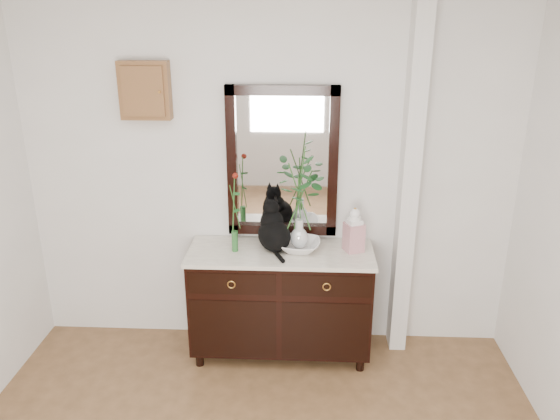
# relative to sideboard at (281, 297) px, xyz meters

# --- Properties ---
(wall_back) EXTENTS (3.60, 0.04, 2.70)m
(wall_back) POSITION_rel_sideboard_xyz_m (-0.10, 0.25, 0.88)
(wall_back) COLOR silver
(wall_back) RESTS_ON ground
(pilaster) EXTENTS (0.12, 0.20, 2.70)m
(pilaster) POSITION_rel_sideboard_xyz_m (0.90, 0.17, 0.88)
(pilaster) COLOR silver
(pilaster) RESTS_ON ground
(sideboard) EXTENTS (1.33, 0.52, 0.82)m
(sideboard) POSITION_rel_sideboard_xyz_m (0.00, 0.00, 0.00)
(sideboard) COLOR black
(sideboard) RESTS_ON ground
(wall_mirror) EXTENTS (0.80, 0.06, 1.10)m
(wall_mirror) POSITION_rel_sideboard_xyz_m (-0.00, 0.24, 0.97)
(wall_mirror) COLOR black
(wall_mirror) RESTS_ON wall_back
(key_cabinet) EXTENTS (0.35, 0.10, 0.40)m
(key_cabinet) POSITION_rel_sideboard_xyz_m (-0.95, 0.21, 1.48)
(key_cabinet) COLOR brown
(key_cabinet) RESTS_ON wall_back
(cat) EXTENTS (0.36, 0.39, 0.37)m
(cat) POSITION_rel_sideboard_xyz_m (-0.05, 0.03, 0.56)
(cat) COLOR black
(cat) RESTS_ON sideboard
(lotus_bowl) EXTENTS (0.34, 0.34, 0.07)m
(lotus_bowl) POSITION_rel_sideboard_xyz_m (0.13, 0.02, 0.41)
(lotus_bowl) COLOR white
(lotus_bowl) RESTS_ON sideboard
(vase_branches) EXTENTS (0.40, 0.40, 0.76)m
(vase_branches) POSITION_rel_sideboard_xyz_m (0.13, 0.02, 0.78)
(vase_branches) COLOR silver
(vase_branches) RESTS_ON lotus_bowl
(bud_vase_rose) EXTENTS (0.09, 0.09, 0.59)m
(bud_vase_rose) POSITION_rel_sideboard_xyz_m (-0.33, -0.01, 0.67)
(bud_vase_rose) COLOR #2A652D
(bud_vase_rose) RESTS_ON sideboard
(ginger_jar) EXTENTS (0.16, 0.16, 0.33)m
(ginger_jar) POSITION_rel_sideboard_xyz_m (0.52, 0.04, 0.54)
(ginger_jar) COLOR white
(ginger_jar) RESTS_ON sideboard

